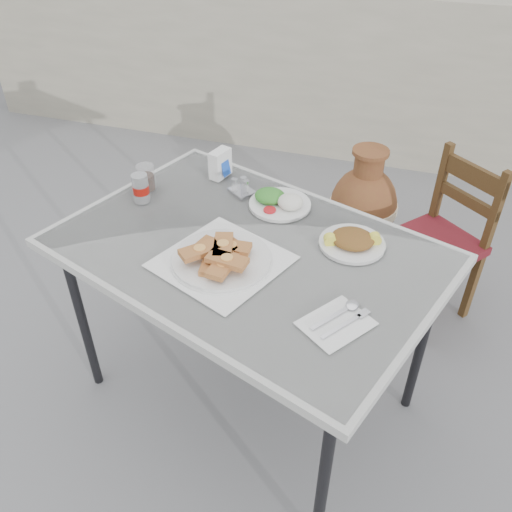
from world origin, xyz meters
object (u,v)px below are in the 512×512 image
(pide_plate, at_px, (221,254))
(salad_chopped_plate, at_px, (352,241))
(condiment_caddy, at_px, (242,188))
(cola_glass, at_px, (146,179))
(terracotta_urn, at_px, (363,207))
(napkin_holder, at_px, (220,164))
(cafe_table, at_px, (247,259))
(salad_rice_plate, at_px, (279,201))
(soda_can, at_px, (141,188))
(chair, at_px, (440,239))

(pide_plate, height_order, salad_chopped_plate, pide_plate)
(pide_plate, distance_m, condiment_caddy, 0.47)
(cola_glass, distance_m, terracotta_urn, 1.39)
(napkin_holder, relative_size, condiment_caddy, 0.97)
(cafe_table, xyz_separation_m, terracotta_urn, (0.30, 1.22, -0.46))
(napkin_holder, bearing_deg, salad_rice_plate, -10.02)
(cola_glass, bearing_deg, terracotta_urn, 49.34)
(cafe_table, relative_size, salad_chopped_plate, 6.65)
(salad_chopped_plate, distance_m, soda_can, 0.87)
(cola_glass, bearing_deg, pide_plate, -38.07)
(soda_can, bearing_deg, condiment_caddy, 26.26)
(pide_plate, height_order, soda_can, soda_can)
(soda_can, distance_m, condiment_caddy, 0.41)
(pide_plate, bearing_deg, cola_glass, 141.93)
(soda_can, relative_size, condiment_caddy, 0.93)
(pide_plate, xyz_separation_m, salad_chopped_plate, (0.42, 0.24, -0.02))
(cafe_table, bearing_deg, soda_can, 162.12)
(cafe_table, height_order, soda_can, soda_can)
(cafe_table, bearing_deg, chair, 49.16)
(terracotta_urn, bearing_deg, pide_plate, -104.80)
(cafe_table, distance_m, chair, 1.15)
(cola_glass, height_order, napkin_holder, napkin_holder)
(salad_rice_plate, distance_m, terracotta_urn, 1.11)
(salad_rice_plate, distance_m, salad_chopped_plate, 0.37)
(pide_plate, bearing_deg, cafe_table, 64.35)
(condiment_caddy, bearing_deg, terracotta_urn, 63.52)
(salad_rice_plate, relative_size, salad_chopped_plate, 1.04)
(cola_glass, height_order, chair, cola_glass)
(cola_glass, xyz_separation_m, terracotta_urn, (0.83, 0.97, -0.57))
(soda_can, bearing_deg, chair, 28.66)
(pide_plate, distance_m, salad_chopped_plate, 0.48)
(cafe_table, relative_size, condiment_caddy, 12.64)
(salad_rice_plate, xyz_separation_m, salad_chopped_plate, (0.33, -0.18, -0.00))
(napkin_holder, height_order, terracotta_urn, napkin_holder)
(salad_chopped_plate, bearing_deg, salad_rice_plate, 151.62)
(condiment_caddy, relative_size, chair, 0.15)
(napkin_holder, bearing_deg, terracotta_urn, 69.82)
(condiment_caddy, distance_m, terracotta_urn, 1.12)
(salad_chopped_plate, relative_size, napkin_holder, 1.96)
(pide_plate, height_order, chair, pide_plate)
(cafe_table, xyz_separation_m, salad_rice_plate, (0.04, 0.30, 0.08))
(terracotta_urn, bearing_deg, salad_rice_plate, -105.71)
(pide_plate, relative_size, salad_chopped_plate, 2.13)
(cafe_table, distance_m, soda_can, 0.55)
(soda_can, xyz_separation_m, condiment_caddy, (0.37, 0.18, -0.04))
(salad_chopped_plate, bearing_deg, cola_glass, 171.37)
(cola_glass, bearing_deg, napkin_holder, 36.76)
(condiment_caddy, bearing_deg, napkin_holder, 141.97)
(cola_glass, distance_m, chair, 1.45)
(condiment_caddy, bearing_deg, cafe_table, -68.14)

